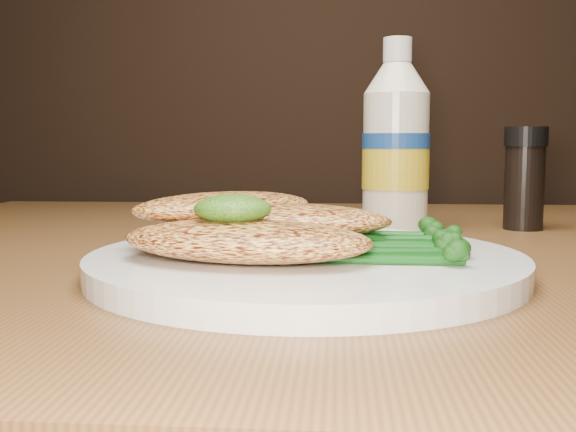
{
  "coord_description": "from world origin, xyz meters",
  "views": [
    {
      "loc": [
        -0.09,
        0.44,
        0.84
      ],
      "look_at": [
        -0.13,
        0.92,
        0.79
      ],
      "focal_mm": 41.94,
      "sensor_mm": 36.0,
      "label": 1
    }
  ],
  "objects": [
    {
      "name": "plate",
      "position": [
        -0.11,
        0.9,
        0.76
      ],
      "size": [
        0.3,
        0.3,
        0.02
      ],
      "primitive_type": "cylinder",
      "color": "white",
      "rests_on": "dining_table"
    },
    {
      "name": "pepper_grinder",
      "position": [
        0.1,
        1.17,
        0.8
      ],
      "size": [
        0.05,
        0.05,
        0.11
      ],
      "primitive_type": null,
      "rotation": [
        0.0,
        0.0,
        0.29
      ],
      "color": "black",
      "rests_on": "dining_table"
    },
    {
      "name": "chicken_front",
      "position": [
        -0.15,
        0.87,
        0.78
      ],
      "size": [
        0.18,
        0.12,
        0.03
      ],
      "primitive_type": "ellipsoid",
      "rotation": [
        0.0,
        0.0,
        -0.17
      ],
      "color": "#FBB54F",
      "rests_on": "plate"
    },
    {
      "name": "chicken_back",
      "position": [
        -0.18,
        0.94,
        0.79
      ],
      "size": [
        0.16,
        0.15,
        0.02
      ],
      "primitive_type": "ellipsoid",
      "rotation": [
        0.0,
        0.0,
        0.68
      ],
      "color": "#FBB54F",
      "rests_on": "plate"
    },
    {
      "name": "chicken_mid",
      "position": [
        -0.13,
        0.92,
        0.79
      ],
      "size": [
        0.16,
        0.1,
        0.02
      ],
      "primitive_type": "ellipsoid",
      "rotation": [
        0.0,
        0.0,
        -0.13
      ],
      "color": "#FBB54F",
      "rests_on": "plate"
    },
    {
      "name": "mayo_bottle",
      "position": [
        -0.03,
        1.16,
        0.85
      ],
      "size": [
        0.08,
        0.08,
        0.2
      ],
      "primitive_type": null,
      "rotation": [
        0.0,
        0.0,
        0.15
      ],
      "color": "#EDE2C9",
      "rests_on": "dining_table"
    },
    {
      "name": "pesto_front",
      "position": [
        -0.16,
        0.88,
        0.8
      ],
      "size": [
        0.06,
        0.05,
        0.02
      ],
      "primitive_type": "ellipsoid",
      "rotation": [
        0.0,
        0.0,
        -0.13
      ],
      "color": "#153407",
      "rests_on": "chicken_front"
    },
    {
      "name": "broccolini_bundle",
      "position": [
        -0.07,
        0.9,
        0.78
      ],
      "size": [
        0.16,
        0.13,
        0.02
      ],
      "primitive_type": null,
      "rotation": [
        0.0,
        0.0,
        0.19
      ],
      "color": "#104A13",
      "rests_on": "plate"
    }
  ]
}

